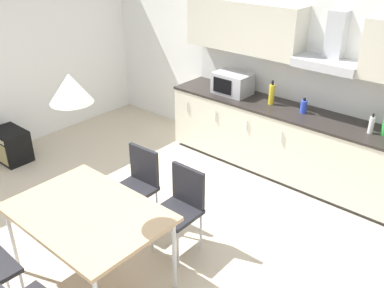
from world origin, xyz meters
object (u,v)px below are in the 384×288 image
(chair_far_right, at_px, (182,202))
(pendant_lamp, at_px, (70,88))
(bottle_blue, at_px, (304,106))
(guitar_amp, at_px, (10,145))
(dining_table, at_px, (87,215))
(chair_far_left, at_px, (138,180))
(bottle_white, at_px, (371,125))
(microwave, at_px, (232,83))
(bottle_yellow, at_px, (272,94))

(chair_far_right, bearing_deg, pendant_lamp, -109.55)
(bottle_blue, bearing_deg, guitar_amp, -146.04)
(dining_table, relative_size, guitar_amp, 2.59)
(chair_far_left, height_order, chair_far_right, same)
(bottle_blue, xyz_separation_m, chair_far_left, (-0.81, -1.96, -0.44))
(dining_table, xyz_separation_m, chair_far_left, (-0.31, 0.85, -0.17))
(bottle_blue, height_order, guitar_amp, bottle_blue)
(bottle_white, distance_m, guitar_amp, 4.59)
(bottle_blue, bearing_deg, microwave, -179.26)
(bottle_white, relative_size, dining_table, 0.17)
(chair_far_right, bearing_deg, chair_far_left, -179.99)
(microwave, distance_m, dining_table, 2.86)
(bottle_yellow, relative_size, dining_table, 0.23)
(bottle_blue, bearing_deg, bottle_white, -3.23)
(bottle_blue, xyz_separation_m, chair_far_right, (-0.20, -1.96, -0.44))
(microwave, distance_m, chair_far_left, 2.02)
(chair_far_right, xyz_separation_m, guitar_amp, (-2.98, -0.19, -0.31))
(chair_far_left, distance_m, pendant_lamp, 1.59)
(bottle_white, relative_size, pendant_lamp, 0.71)
(dining_table, bearing_deg, guitar_amp, 166.16)
(dining_table, bearing_deg, bottle_blue, 79.80)
(bottle_yellow, relative_size, guitar_amp, 0.59)
(microwave, relative_size, bottle_blue, 2.55)
(microwave, xyz_separation_m, bottle_white, (1.86, -0.03, -0.04))
(chair_far_left, bearing_deg, bottle_blue, 67.48)
(microwave, xyz_separation_m, pendant_lamp, (0.53, -2.79, 0.80))
(chair_far_left, xyz_separation_m, pendant_lamp, (0.31, -0.85, 1.31))
(guitar_amp, distance_m, pendant_lamp, 3.20)
(bottle_yellow, bearing_deg, bottle_white, -1.78)
(dining_table, distance_m, chair_far_right, 0.92)
(bottle_white, bearing_deg, bottle_yellow, 178.22)
(bottle_white, distance_m, pendant_lamp, 3.18)
(bottle_blue, distance_m, pendant_lamp, 2.98)
(guitar_amp, height_order, pendant_lamp, pendant_lamp)
(microwave, xyz_separation_m, dining_table, (0.53, -2.79, -0.33))
(bottle_white, xyz_separation_m, pendant_lamp, (-1.32, -2.76, 0.85))
(microwave, relative_size, bottle_yellow, 1.57)
(dining_table, height_order, chair_far_right, chair_far_right)
(bottle_white, bearing_deg, microwave, 178.99)
(chair_far_left, bearing_deg, bottle_white, 49.52)
(guitar_amp, bearing_deg, dining_table, -13.84)
(bottle_blue, height_order, chair_far_right, bottle_blue)
(chair_far_left, relative_size, chair_far_right, 1.00)
(microwave, relative_size, bottle_white, 2.11)
(bottle_blue, relative_size, pendant_lamp, 0.59)
(microwave, height_order, pendant_lamp, pendant_lamp)
(bottle_blue, relative_size, guitar_amp, 0.36)
(bottle_blue, distance_m, dining_table, 2.86)
(chair_far_left, relative_size, pendant_lamp, 2.72)
(chair_far_left, xyz_separation_m, guitar_amp, (-2.38, -0.19, -0.31))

